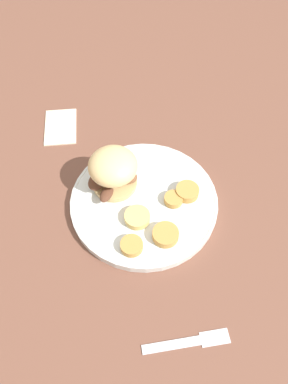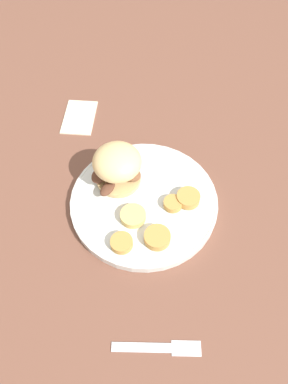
{
  "view_description": "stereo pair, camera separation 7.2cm",
  "coord_description": "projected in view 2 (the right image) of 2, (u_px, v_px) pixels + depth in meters",
  "views": [
    {
      "loc": [
        0.34,
        0.21,
        0.64
      ],
      "look_at": [
        0.0,
        0.0,
        0.04
      ],
      "focal_mm": 35.0,
      "sensor_mm": 36.0,
      "label": 1
    },
    {
      "loc": [
        0.3,
        0.27,
        0.64
      ],
      "look_at": [
        0.0,
        0.0,
        0.04
      ],
      "focal_mm": 35.0,
      "sensor_mm": 36.0,
      "label": 2
    }
  ],
  "objects": [
    {
      "name": "ground_plane",
      "position": [
        144.0,
        204.0,
        0.76
      ],
      "size": [
        4.0,
        4.0,
        0.0
      ],
      "primitive_type": "plane",
      "color": "brown"
    },
    {
      "name": "dinner_plate",
      "position": [
        144.0,
        201.0,
        0.75
      ],
      "size": [
        0.29,
        0.29,
        0.02
      ],
      "color": "silver",
      "rests_on": "ground_plane"
    },
    {
      "name": "sandwich",
      "position": [
        117.0,
        166.0,
        0.73
      ],
      "size": [
        0.11,
        0.1,
        0.09
      ],
      "color": "tan",
      "rests_on": "dinner_plate"
    },
    {
      "name": "potato_round_4",
      "position": [
        122.0,
        243.0,
        0.68
      ],
      "size": [
        0.04,
        0.04,
        0.01
      ],
      "primitive_type": "cylinder",
      "color": "#BC8942",
      "rests_on": "dinner_plate"
    },
    {
      "name": "napkin",
      "position": [
        79.0,
        117.0,
        0.89
      ],
      "size": [
        0.13,
        0.13,
        0.01
      ],
      "primitive_type": "cube",
      "rotation": [
        0.0,
        0.0,
        0.66
      ],
      "color": "beige",
      "rests_on": "ground_plane"
    },
    {
      "name": "potato_round_1",
      "position": [
        133.0,
        216.0,
        0.71
      ],
      "size": [
        0.05,
        0.05,
        0.01
      ],
      "primitive_type": "cylinder",
      "color": "#DBB766",
      "rests_on": "dinner_plate"
    },
    {
      "name": "potato_round_2",
      "position": [
        188.0,
        198.0,
        0.73
      ],
      "size": [
        0.05,
        0.05,
        0.02
      ],
      "primitive_type": "cylinder",
      "color": "#BC8942",
      "rests_on": "dinner_plate"
    },
    {
      "name": "potato_round_3",
      "position": [
        173.0,
        204.0,
        0.73
      ],
      "size": [
        0.04,
        0.04,
        0.01
      ],
      "primitive_type": "cylinder",
      "color": "#BC8942",
      "rests_on": "dinner_plate"
    },
    {
      "name": "fork",
      "position": [
        158.0,
        348.0,
        0.6
      ],
      "size": [
        0.11,
        0.12,
        0.0
      ],
      "color": "silver",
      "rests_on": "ground_plane"
    },
    {
      "name": "potato_round_0",
      "position": [
        157.0,
        237.0,
        0.68
      ],
      "size": [
        0.05,
        0.05,
        0.02
      ],
      "primitive_type": "cylinder",
      "color": "#BC8942",
      "rests_on": "dinner_plate"
    }
  ]
}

